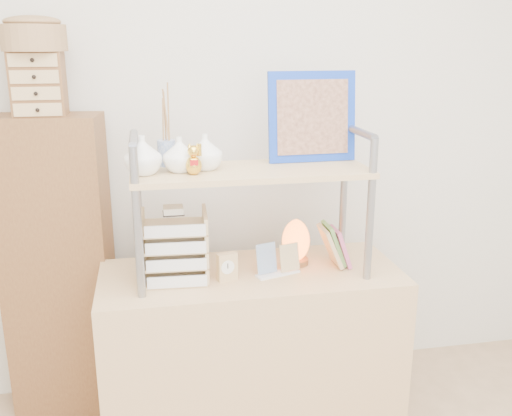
# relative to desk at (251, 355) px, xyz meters

# --- Properties ---
(room_shell) EXTENTS (3.42, 3.41, 2.61)m
(room_shell) POSITION_rel_desk_xyz_m (0.00, -0.81, 1.32)
(room_shell) COLOR silver
(room_shell) RESTS_ON ground
(desk) EXTENTS (1.20, 0.50, 0.75)m
(desk) POSITION_rel_desk_xyz_m (0.00, 0.00, 0.00)
(desk) COLOR tan
(desk) RESTS_ON ground
(cabinet) EXTENTS (0.48, 0.29, 1.35)m
(cabinet) POSITION_rel_desk_xyz_m (-0.79, 0.37, 0.30)
(cabinet) COLOR brown
(cabinet) RESTS_ON ground
(hutch) EXTENTS (0.92, 0.34, 0.78)m
(hutch) POSITION_rel_desk_xyz_m (-0.06, 0.01, 0.81)
(hutch) COLOR gray
(hutch) RESTS_ON desk
(letter_tray) EXTENTS (0.25, 0.24, 0.29)m
(letter_tray) POSITION_rel_desk_xyz_m (-0.30, -0.01, 0.49)
(letter_tray) COLOR #DDB184
(letter_tray) RESTS_ON desk
(salt_lamp) EXTENTS (0.13, 0.12, 0.19)m
(salt_lamp) POSITION_rel_desk_xyz_m (0.20, 0.05, 0.47)
(salt_lamp) COLOR brown
(salt_lamp) RESTS_ON desk
(desk_clock) EXTENTS (0.08, 0.05, 0.11)m
(desk_clock) POSITION_rel_desk_xyz_m (-0.11, -0.06, 0.43)
(desk_clock) COLOR tan
(desk_clock) RESTS_ON desk
(postcard_stand) EXTENTS (0.19, 0.10, 0.13)m
(postcard_stand) POSITION_rel_desk_xyz_m (0.10, -0.04, 0.41)
(postcard_stand) COLOR white
(postcard_stand) RESTS_ON desk
(drawer_chest) EXTENTS (0.20, 0.16, 0.25)m
(drawer_chest) POSITION_rel_desk_xyz_m (-0.79, 0.35, 1.10)
(drawer_chest) COLOR brown
(drawer_chest) RESTS_ON cabinet
(woven_basket) EXTENTS (0.25, 0.25, 0.10)m
(woven_basket) POSITION_rel_desk_xyz_m (-0.79, 0.35, 1.28)
(woven_basket) COLOR brown
(woven_basket) RESTS_ON drawer_chest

